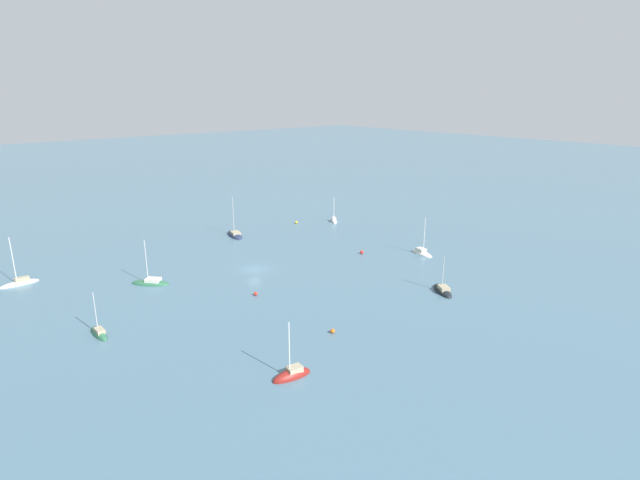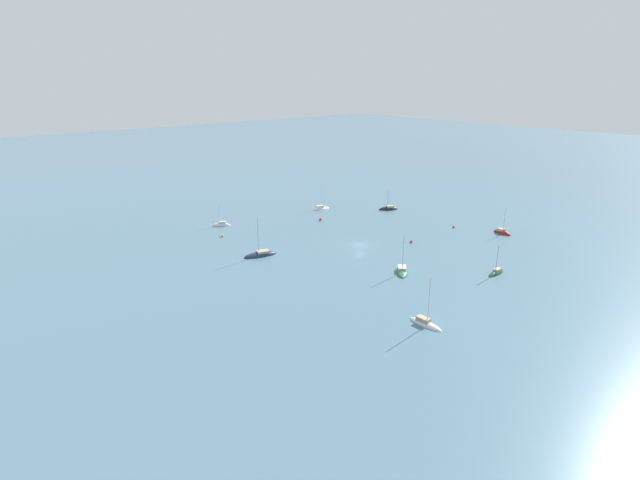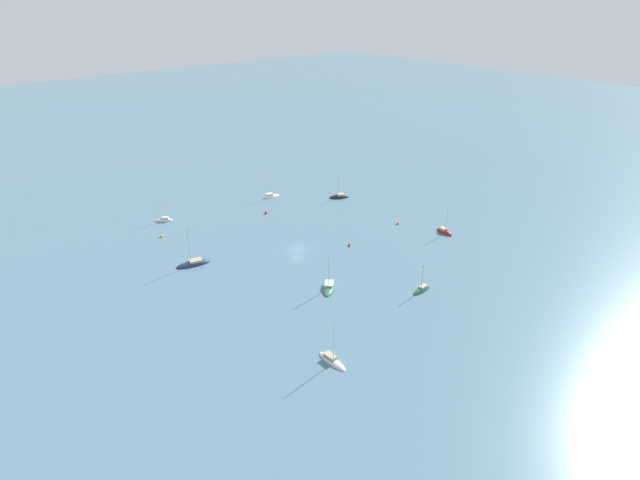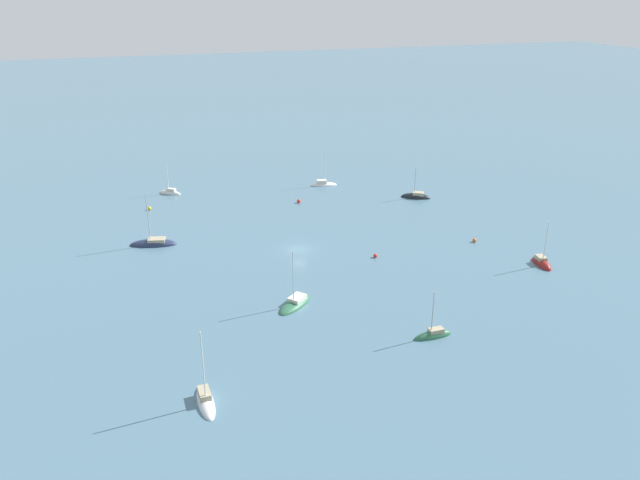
{
  "view_description": "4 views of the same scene",
  "coord_description": "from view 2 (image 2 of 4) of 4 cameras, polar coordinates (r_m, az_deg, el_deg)",
  "views": [
    {
      "loc": [
        -75.16,
        48.33,
        32.19
      ],
      "look_at": [
        -3.16,
        -13.61,
        3.88
      ],
      "focal_mm": 28.0,
      "sensor_mm": 36.0,
      "label": 1
    },
    {
      "loc": [
        80.42,
        79.0,
        38.55
      ],
      "look_at": [
        8.97,
        -4.26,
        2.12
      ],
      "focal_mm": 28.0,
      "sensor_mm": 36.0,
      "label": 2
    },
    {
      "loc": [
        63.86,
        83.07,
        55.19
      ],
      "look_at": [
        -3.48,
        4.31,
        2.98
      ],
      "focal_mm": 28.0,
      "sensor_mm": 36.0,
      "label": 3
    },
    {
      "loc": [
        25.56,
        89.28,
        40.32
      ],
      "look_at": [
        -1.59,
        6.34,
        3.97
      ],
      "focal_mm": 35.0,
      "sensor_mm": 36.0,
      "label": 4
    }
  ],
  "objects": [
    {
      "name": "sailboat_1",
      "position": [
        112.52,
        -6.81,
        -1.76
      ],
      "size": [
        8.05,
        4.29,
        10.08
      ],
      "rotation": [
        0.0,
        0.0,
        6.05
      ],
      "color": "#232D4C",
      "rests_on": "ground_plane"
    },
    {
      "name": "sailboat_3",
      "position": [
        136.57,
        -11.21,
        1.66
      ],
      "size": [
        4.7,
        3.94,
        7.01
      ],
      "rotation": [
        0.0,
        0.0,
        5.65
      ],
      "color": "white",
      "rests_on": "ground_plane"
    },
    {
      "name": "mooring_buoy_3",
      "position": [
        127.1,
        -11.1,
        0.51
      ],
      "size": [
        0.67,
        0.67,
        0.67
      ],
      "color": "yellow",
      "rests_on": "ground_plane"
    },
    {
      "name": "sailboat_7",
      "position": [
        107.86,
        19.47,
        -3.63
      ],
      "size": [
        5.12,
        1.56,
        7.0
      ],
      "rotation": [
        0.0,
        0.0,
        0.02
      ],
      "color": "#2D6647",
      "rests_on": "ground_plane"
    },
    {
      "name": "sailboat_6",
      "position": [
        103.97,
        9.36,
        -3.59
      ],
      "size": [
        6.75,
        6.37,
        8.71
      ],
      "rotation": [
        0.0,
        0.0,
        0.72
      ],
      "color": "#2D6647",
      "rests_on": "ground_plane"
    },
    {
      "name": "mooring_buoy_0",
      "position": [
        138.72,
        0.05,
        2.39
      ],
      "size": [
        0.74,
        0.74,
        0.74
      ],
      "color": "red",
      "rests_on": "ground_plane"
    },
    {
      "name": "mooring_buoy_2",
      "position": [
        136.75,
        15.02,
        1.49
      ],
      "size": [
        0.65,
        0.65,
        0.65
      ],
      "color": "orange",
      "rests_on": "ground_plane"
    },
    {
      "name": "sailboat_2",
      "position": [
        135.51,
        20.07,
        0.74
      ],
      "size": [
        2.46,
        5.19,
        8.08
      ],
      "rotation": [
        0.0,
        0.0,
        1.43
      ],
      "color": "maroon",
      "rests_on": "ground_plane"
    },
    {
      "name": "ground_plane",
      "position": [
        119.14,
        4.61,
        -0.57
      ],
      "size": [
        600.0,
        600.0,
        0.0
      ],
      "primitive_type": "plane",
      "color": "slate"
    },
    {
      "name": "sailboat_5",
      "position": [
        83.71,
        11.94,
        -9.37
      ],
      "size": [
        1.81,
        6.27,
        9.28
      ],
      "rotation": [
        0.0,
        0.0,
        1.59
      ],
      "color": "silver",
      "rests_on": "ground_plane"
    },
    {
      "name": "mooring_buoy_1",
      "position": [
        122.34,
        10.39,
        -0.16
      ],
      "size": [
        0.64,
        0.64,
        0.64
      ],
      "color": "red",
      "rests_on": "ground_plane"
    },
    {
      "name": "sailboat_0",
      "position": [
        151.63,
        7.83,
        3.5
      ],
      "size": [
        6.15,
        4.84,
        7.05
      ],
      "rotation": [
        0.0,
        0.0,
        5.75
      ],
      "color": "black",
      "rests_on": "ground_plane"
    },
    {
      "name": "sailboat_4",
      "position": [
        150.79,
        0.1,
        3.61
      ],
      "size": [
        5.89,
        3.06,
        8.38
      ],
      "rotation": [
        0.0,
        0.0,
        2.94
      ],
      "color": "white",
      "rests_on": "ground_plane"
    }
  ]
}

